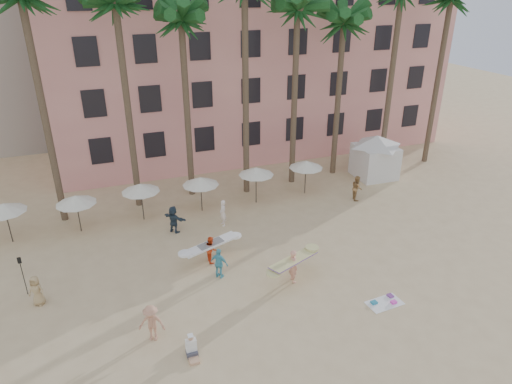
{
  "coord_description": "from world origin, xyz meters",
  "views": [
    {
      "loc": [
        -7.37,
        -15.44,
        14.63
      ],
      "look_at": [
        0.61,
        6.0,
        4.0
      ],
      "focal_mm": 32.0,
      "sensor_mm": 36.0,
      "label": 1
    }
  ],
  "objects_px": {
    "carrier_yellow": "(294,264)",
    "carrier_white": "(211,248)",
    "cabana": "(376,153)",
    "pink_hotel": "(245,59)"
  },
  "relations": [
    {
      "from": "pink_hotel",
      "to": "cabana",
      "type": "distance_m",
      "value": 15.3
    },
    {
      "from": "cabana",
      "to": "carrier_white",
      "type": "distance_m",
      "value": 17.49
    },
    {
      "from": "pink_hotel",
      "to": "carrier_yellow",
      "type": "height_order",
      "value": "pink_hotel"
    },
    {
      "from": "carrier_yellow",
      "to": "carrier_white",
      "type": "xyz_separation_m",
      "value": [
        -3.59,
        3.37,
        -0.19
      ]
    },
    {
      "from": "carrier_white",
      "to": "cabana",
      "type": "bearing_deg",
      "value": 25.27
    },
    {
      "from": "carrier_yellow",
      "to": "pink_hotel",
      "type": "bearing_deg",
      "value": 76.73
    },
    {
      "from": "cabana",
      "to": "carrier_yellow",
      "type": "xyz_separation_m",
      "value": [
        -12.19,
        -10.82,
        -1.01
      ]
    },
    {
      "from": "cabana",
      "to": "carrier_yellow",
      "type": "bearing_deg",
      "value": -138.4
    },
    {
      "from": "carrier_yellow",
      "to": "carrier_white",
      "type": "bearing_deg",
      "value": 136.79
    },
    {
      "from": "cabana",
      "to": "pink_hotel",
      "type": "bearing_deg",
      "value": 118.42
    }
  ]
}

